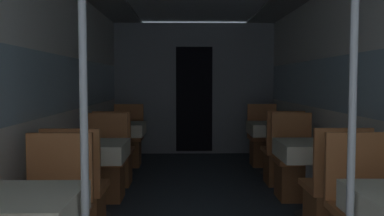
{
  "coord_description": "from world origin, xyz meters",
  "views": [
    {
      "loc": [
        -0.17,
        -1.31,
        1.28
      ],
      "look_at": [
        -0.09,
        3.15,
        1.0
      ],
      "focal_mm": 40.0,
      "sensor_mm": 36.0,
      "label": 1
    }
  ],
  "objects_px": {
    "chair_left_far_2": "(128,147)",
    "chair_right_near_1": "(334,205)",
    "support_pole_left_0": "(84,108)",
    "chair_right_far_1": "(295,173)",
    "chair_left_near_1": "(77,206)",
    "dining_table_left_1": "(93,155)",
    "chair_left_near_2": "(115,162)",
    "dining_table_right_1": "(312,154)",
    "chair_right_near_2": "(282,162)",
    "dining_table_left_2": "(121,132)",
    "chair_right_far_2": "(264,147)",
    "dining_table_right_2": "(272,131)",
    "chair_left_far_1": "(105,173)",
    "support_pole_right_0": "(352,108)"
  },
  "relations": [
    {
      "from": "chair_left_near_2",
      "to": "dining_table_left_1",
      "type": "bearing_deg",
      "value": -90.0
    },
    {
      "from": "support_pole_left_0",
      "to": "support_pole_right_0",
      "type": "height_order",
      "value": "same"
    },
    {
      "from": "chair_left_far_2",
      "to": "chair_right_far_1",
      "type": "bearing_deg",
      "value": 138.38
    },
    {
      "from": "support_pole_right_0",
      "to": "chair_right_near_1",
      "type": "height_order",
      "value": "support_pole_right_0"
    },
    {
      "from": "support_pole_left_0",
      "to": "chair_right_far_2",
      "type": "relative_size",
      "value": 2.48
    },
    {
      "from": "chair_left_near_2",
      "to": "chair_right_near_1",
      "type": "height_order",
      "value": "same"
    },
    {
      "from": "dining_table_left_2",
      "to": "chair_left_far_2",
      "type": "xyz_separation_m",
      "value": [
        0.0,
        0.61,
        -0.31
      ]
    },
    {
      "from": "chair_left_near_2",
      "to": "chair_right_far_2",
      "type": "distance_m",
      "value": 2.4
    },
    {
      "from": "chair_left_near_2",
      "to": "dining_table_right_1",
      "type": "distance_m",
      "value": 2.43
    },
    {
      "from": "chair_left_far_1",
      "to": "dining_table_right_1",
      "type": "relative_size",
      "value": 1.31
    },
    {
      "from": "dining_table_right_2",
      "to": "chair_right_near_1",
      "type": "bearing_deg",
      "value": -90.0
    },
    {
      "from": "chair_left_near_1",
      "to": "chair_left_far_2",
      "type": "distance_m",
      "value": 3.06
    },
    {
      "from": "chair_left_far_1",
      "to": "dining_table_right_1",
      "type": "height_order",
      "value": "chair_left_far_1"
    },
    {
      "from": "support_pole_right_0",
      "to": "dining_table_right_2",
      "type": "distance_m",
      "value": 3.74
    },
    {
      "from": "support_pole_left_0",
      "to": "chair_right_far_1",
      "type": "xyz_separation_m",
      "value": [
        1.72,
        2.45,
        -0.87
      ]
    },
    {
      "from": "dining_table_left_1",
      "to": "dining_table_left_2",
      "type": "distance_m",
      "value": 1.84
    },
    {
      "from": "chair_right_near_2",
      "to": "dining_table_left_2",
      "type": "bearing_deg",
      "value": 163.67
    },
    {
      "from": "support_pole_right_0",
      "to": "chair_right_near_2",
      "type": "distance_m",
      "value": 3.21
    },
    {
      "from": "chair_left_far_2",
      "to": "chair_right_near_2",
      "type": "relative_size",
      "value": 1.0
    },
    {
      "from": "dining_table_right_1",
      "to": "dining_table_right_2",
      "type": "xyz_separation_m",
      "value": [
        0.0,
        1.84,
        0.0
      ]
    },
    {
      "from": "support_pole_left_0",
      "to": "chair_left_far_2",
      "type": "xyz_separation_m",
      "value": [
        -0.36,
        4.29,
        -0.87
      ]
    },
    {
      "from": "chair_left_far_2",
      "to": "support_pole_right_0",
      "type": "height_order",
      "value": "support_pole_right_0"
    },
    {
      "from": "support_pole_right_0",
      "to": "chair_right_near_1",
      "type": "bearing_deg",
      "value": 73.94
    },
    {
      "from": "dining_table_right_2",
      "to": "chair_right_far_2",
      "type": "height_order",
      "value": "chair_right_far_2"
    },
    {
      "from": "dining_table_right_1",
      "to": "dining_table_right_2",
      "type": "distance_m",
      "value": 1.84
    },
    {
      "from": "chair_left_near_1",
      "to": "chair_left_near_2",
      "type": "height_order",
      "value": "same"
    },
    {
      "from": "dining_table_left_1",
      "to": "chair_right_near_1",
      "type": "relative_size",
      "value": 0.76
    },
    {
      "from": "chair_left_near_2",
      "to": "chair_left_far_2",
      "type": "height_order",
      "value": "same"
    },
    {
      "from": "chair_left_near_1",
      "to": "dining_table_left_1",
      "type": "bearing_deg",
      "value": 90.0
    },
    {
      "from": "chair_left_far_1",
      "to": "chair_left_near_1",
      "type": "bearing_deg",
      "value": 90.0
    },
    {
      "from": "support_pole_left_0",
      "to": "dining_table_left_2",
      "type": "height_order",
      "value": "support_pole_left_0"
    },
    {
      "from": "chair_left_far_2",
      "to": "chair_right_far_2",
      "type": "distance_m",
      "value": 2.07
    },
    {
      "from": "chair_right_near_1",
      "to": "support_pole_left_0",
      "type": "bearing_deg",
      "value": -144.29
    },
    {
      "from": "dining_table_left_2",
      "to": "chair_right_far_2",
      "type": "bearing_deg",
      "value": 16.33
    },
    {
      "from": "chair_right_far_1",
      "to": "dining_table_left_1",
      "type": "bearing_deg",
      "value": 16.33
    },
    {
      "from": "chair_right_near_1",
      "to": "support_pole_right_0",
      "type": "bearing_deg",
      "value": -106.06
    },
    {
      "from": "chair_left_near_2",
      "to": "chair_right_near_1",
      "type": "relative_size",
      "value": 1.0
    },
    {
      "from": "chair_right_far_1",
      "to": "chair_right_far_2",
      "type": "bearing_deg",
      "value": -90.0
    },
    {
      "from": "support_pole_left_0",
      "to": "dining_table_right_1",
      "type": "xyz_separation_m",
      "value": [
        1.72,
        1.84,
        -0.56
      ]
    },
    {
      "from": "dining_table_left_1",
      "to": "chair_left_far_2",
      "type": "bearing_deg",
      "value": 90.0
    },
    {
      "from": "chair_left_far_2",
      "to": "dining_table_left_1",
      "type": "bearing_deg",
      "value": 90.0
    },
    {
      "from": "chair_right_near_1",
      "to": "chair_right_far_1",
      "type": "distance_m",
      "value": 1.21
    },
    {
      "from": "dining_table_left_1",
      "to": "chair_left_far_2",
      "type": "height_order",
      "value": "chair_left_far_2"
    },
    {
      "from": "chair_right_near_1",
      "to": "chair_left_near_1",
      "type": "bearing_deg",
      "value": 180.0
    },
    {
      "from": "chair_left_near_1",
      "to": "chair_left_far_1",
      "type": "distance_m",
      "value": 1.21
    },
    {
      "from": "chair_left_far_1",
      "to": "chair_left_far_2",
      "type": "bearing_deg",
      "value": -90.0
    },
    {
      "from": "chair_left_far_2",
      "to": "chair_right_near_1",
      "type": "distance_m",
      "value": 3.69
    },
    {
      "from": "dining_table_left_2",
      "to": "dining_table_right_1",
      "type": "relative_size",
      "value": 1.0
    },
    {
      "from": "chair_left_far_1",
      "to": "chair_left_near_2",
      "type": "height_order",
      "value": "same"
    },
    {
      "from": "dining_table_left_2",
      "to": "dining_table_left_1",
      "type": "bearing_deg",
      "value": -90.0
    }
  ]
}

